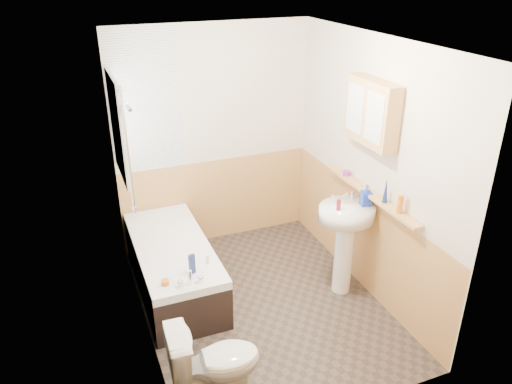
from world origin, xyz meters
The scene contains 26 objects.
floor centered at (0.00, 0.00, 0.00)m, with size 2.80×2.80×0.00m, color #2F2721.
ceiling centered at (0.00, 0.00, 2.50)m, with size 2.80×2.80×0.00m, color white.
wall_back centered at (0.00, 1.41, 1.25)m, with size 2.20×0.02×2.50m, color beige.
wall_front centered at (0.00, -1.41, 1.25)m, with size 2.20×0.02×2.50m, color beige.
wall_left centered at (-1.11, 0.00, 1.25)m, with size 0.02×2.80×2.50m, color beige.
wall_right centered at (1.11, 0.00, 1.25)m, with size 0.02×2.80×2.50m, color beige.
wainscot_right centered at (1.09, 0.00, 0.50)m, with size 0.01×2.80×1.00m, color tan.
wainscot_front centered at (0.00, -1.39, 0.50)m, with size 2.20×0.01×1.00m, color tan.
wainscot_back centered at (0.00, 1.39, 0.50)m, with size 2.20×0.01×1.00m, color tan.
tile_cladding_left centered at (-1.09, 0.00, 1.25)m, with size 0.01×2.80×2.50m, color white.
tile_return_back centered at (-0.73, 1.39, 1.75)m, with size 0.75×0.01×1.50m, color white.
window centered at (-1.06, 0.95, 1.65)m, with size 0.03×0.79×0.99m.
bathtub centered at (-0.73, 0.56, 0.28)m, with size 0.70×1.63×0.67m.
shower_riser centered at (-1.04, 0.52, 1.65)m, with size 0.10×0.08×1.18m.
toilet centered at (-0.76, -0.93, 0.34)m, with size 0.39×0.70×0.69m, color white.
sink centered at (0.84, -0.08, 0.69)m, with size 0.56×0.45×1.08m.
pine_shelf centered at (1.04, -0.14, 1.07)m, with size 0.10×1.41×0.03m, color tan.
medicine_cabinet centered at (1.01, -0.07, 1.85)m, with size 0.16×0.64×0.57m.
foam_can centered at (1.04, -0.58, 1.17)m, with size 0.05×0.05×0.17m, color orange.
green_bottle centered at (1.04, -0.36, 1.21)m, with size 0.05×0.05×0.24m, color navy.
black_jar centered at (1.04, 0.30, 1.11)m, with size 0.07×0.07×0.05m, color purple.
soap_bottle centered at (1.00, -0.13, 1.01)m, with size 0.09×0.21×0.10m, color #19339E.
clear_bottle centered at (0.71, -0.13, 1.02)m, with size 0.04×0.04×0.11m, color maroon.
blue_gel centered at (-0.67, 0.01, 0.62)m, with size 0.05×0.03×0.19m, color navy.
cream_jar centered at (-0.93, -0.07, 0.55)m, with size 0.07×0.07×0.04m, color orange.
orange_bottle centered at (-0.50, 0.10, 0.57)m, with size 0.03×0.03×0.09m, color silver.
Camera 1 is at (-1.52, -3.65, 3.10)m, focal length 35.00 mm.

